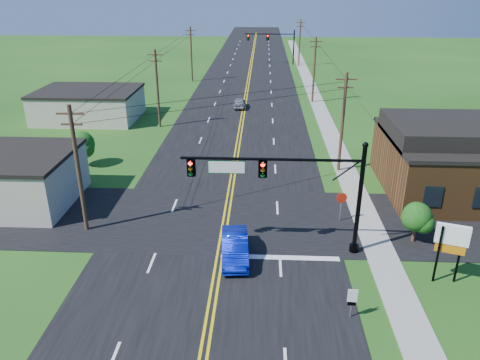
# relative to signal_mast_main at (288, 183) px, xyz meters

# --- Properties ---
(ground) EXTENTS (260.00, 260.00, 0.00)m
(ground) POSITION_rel_signal_mast_main_xyz_m (-4.34, -8.00, -4.75)
(ground) COLOR #1A4413
(ground) RESTS_ON ground
(road_main) EXTENTS (16.00, 220.00, 0.04)m
(road_main) POSITION_rel_signal_mast_main_xyz_m (-4.34, 42.00, -4.73)
(road_main) COLOR black
(road_main) RESTS_ON ground
(road_cross) EXTENTS (70.00, 10.00, 0.04)m
(road_cross) POSITION_rel_signal_mast_main_xyz_m (-4.34, 4.00, -4.73)
(road_cross) COLOR black
(road_cross) RESTS_ON ground
(sidewalk) EXTENTS (2.00, 160.00, 0.08)m
(sidewalk) POSITION_rel_signal_mast_main_xyz_m (6.16, 32.00, -4.71)
(sidewalk) COLOR gray
(sidewalk) RESTS_ON ground
(signal_mast_main) EXTENTS (11.30, 0.60, 7.48)m
(signal_mast_main) POSITION_rel_signal_mast_main_xyz_m (0.00, 0.00, 0.00)
(signal_mast_main) COLOR black
(signal_mast_main) RESTS_ON ground
(signal_mast_far) EXTENTS (10.98, 0.60, 7.48)m
(signal_mast_far) POSITION_rel_signal_mast_main_xyz_m (0.10, 72.00, -0.20)
(signal_mast_far) COLOR black
(signal_mast_far) RESTS_ON ground
(brick_building) EXTENTS (14.20, 11.20, 4.70)m
(brick_building) POSITION_rel_signal_mast_main_xyz_m (15.66, 10.00, -2.40)
(brick_building) COLOR brown
(brick_building) RESTS_ON ground
(cream_bldg_near) EXTENTS (10.20, 8.20, 4.10)m
(cream_bldg_near) POSITION_rel_signal_mast_main_xyz_m (-21.34, 6.00, -2.69)
(cream_bldg_near) COLOR beige
(cream_bldg_near) RESTS_ON ground
(cream_bldg_far) EXTENTS (12.20, 9.20, 3.70)m
(cream_bldg_far) POSITION_rel_signal_mast_main_xyz_m (-23.34, 30.00, -2.89)
(cream_bldg_far) COLOR beige
(cream_bldg_far) RESTS_ON ground
(utility_pole_left_a) EXTENTS (1.80, 0.28, 9.00)m
(utility_pole_left_a) POSITION_rel_signal_mast_main_xyz_m (-13.84, 2.00, -0.03)
(utility_pole_left_a) COLOR #3B251A
(utility_pole_left_a) RESTS_ON ground
(utility_pole_left_b) EXTENTS (1.80, 0.28, 9.00)m
(utility_pole_left_b) POSITION_rel_signal_mast_main_xyz_m (-13.84, 27.00, -0.03)
(utility_pole_left_b) COLOR #3B251A
(utility_pole_left_b) RESTS_ON ground
(utility_pole_left_c) EXTENTS (1.80, 0.28, 9.00)m
(utility_pole_left_c) POSITION_rel_signal_mast_main_xyz_m (-13.84, 54.00, -0.03)
(utility_pole_left_c) COLOR #3B251A
(utility_pole_left_c) RESTS_ON ground
(utility_pole_right_a) EXTENTS (1.80, 0.28, 9.00)m
(utility_pole_right_a) POSITION_rel_signal_mast_main_xyz_m (5.46, 14.00, -0.03)
(utility_pole_right_a) COLOR #3B251A
(utility_pole_right_a) RESTS_ON ground
(utility_pole_right_b) EXTENTS (1.80, 0.28, 9.00)m
(utility_pole_right_b) POSITION_rel_signal_mast_main_xyz_m (5.46, 40.00, -0.03)
(utility_pole_right_b) COLOR #3B251A
(utility_pole_right_b) RESTS_ON ground
(utility_pole_right_c) EXTENTS (1.80, 0.28, 9.00)m
(utility_pole_right_c) POSITION_rel_signal_mast_main_xyz_m (5.46, 70.00, -0.03)
(utility_pole_right_c) COLOR #3B251A
(utility_pole_right_c) RESTS_ON ground
(tree_right_back) EXTENTS (3.00, 3.00, 4.10)m
(tree_right_back) POSITION_rel_signal_mast_main_xyz_m (11.66, 18.00, -2.15)
(tree_right_back) COLOR #3B251A
(tree_right_back) RESTS_ON ground
(shrub_corner) EXTENTS (2.00, 2.00, 2.86)m
(shrub_corner) POSITION_rel_signal_mast_main_xyz_m (8.66, 1.50, -2.90)
(shrub_corner) COLOR #3B251A
(shrub_corner) RESTS_ON ground
(tree_left) EXTENTS (2.40, 2.40, 3.37)m
(tree_left) POSITION_rel_signal_mast_main_xyz_m (-18.34, 14.00, -2.59)
(tree_left) COLOR #3B251A
(tree_left) RESTS_ON ground
(blue_car) EXTENTS (2.01, 4.80, 1.54)m
(blue_car) POSITION_rel_signal_mast_main_xyz_m (-3.19, -1.16, -3.98)
(blue_car) COLOR #0718A9
(blue_car) RESTS_ON ground
(distant_car) EXTENTS (1.60, 3.96, 1.35)m
(distant_car) POSITION_rel_signal_mast_main_xyz_m (-4.75, 36.29, -4.08)
(distant_car) COLOR #A1A2A6
(distant_car) RESTS_ON ground
(route_sign) EXTENTS (0.52, 0.09, 2.06)m
(route_sign) POSITION_rel_signal_mast_main_xyz_m (3.16, -6.49, -3.55)
(route_sign) COLOR slate
(route_sign) RESTS_ON ground
(stop_sign) EXTENTS (0.81, 0.15, 2.28)m
(stop_sign) POSITION_rel_signal_mast_main_xyz_m (4.16, 4.15, -3.11)
(stop_sign) COLOR slate
(stop_sign) RESTS_ON ground
(pylon_sign) EXTENTS (1.80, 0.80, 3.72)m
(pylon_sign) POSITION_rel_signal_mast_main_xyz_m (9.15, -2.99, -2.03)
(pylon_sign) COLOR black
(pylon_sign) RESTS_ON ground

